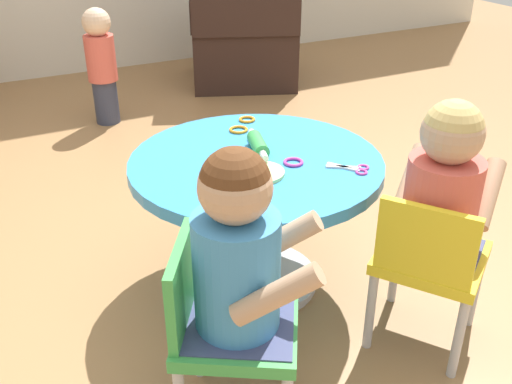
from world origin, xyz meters
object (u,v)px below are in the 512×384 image
child_chair_right (429,261)px  craft_scissors (354,169)px  toddler_standing (101,63)px  rolling_pin (258,144)px  craft_table (256,193)px  seated_child_right (444,187)px  child_chair_left (224,325)px  seated_child_left (239,250)px  armchair_dark (243,39)px

child_chair_right → craft_scissors: size_ratio=4.05×
toddler_standing → rolling_pin: (0.10, -1.77, 0.16)m
craft_table → toddler_standing: toddler_standing is taller
seated_child_right → craft_table: bearing=124.9°
child_chair_left → craft_table: bearing=55.1°
craft_table → seated_child_right: (0.34, -0.49, 0.17)m
seated_child_left → toddler_standing: seated_child_left is taller
toddler_standing → child_chair_right: bearing=-80.9°
armchair_dark → seated_child_left: bearing=-116.2°
seated_child_left → rolling_pin: (0.34, 0.56, -0.02)m
seated_child_right → craft_scissors: seated_child_right is taller
craft_table → seated_child_right: seated_child_right is taller
child_chair_left → armchair_dark: (1.34, 2.64, 0.00)m
armchair_dark → craft_table: bearing=-115.0°
craft_table → toddler_standing: size_ratio=1.24×
craft_table → craft_scissors: bearing=-41.7°
child_chair_left → toddler_standing: 2.33m
seated_child_left → seated_child_right: bearing=1.9°
child_chair_right → craft_scissors: (-0.07, 0.30, 0.19)m
child_chair_left → child_chair_right: 0.65m
child_chair_left → seated_child_right: size_ratio=1.05×
child_chair_left → craft_scissors: bearing=25.7°
craft_table → rolling_pin: (0.03, 0.05, 0.15)m
craft_scissors → child_chair_left: bearing=-154.3°
child_chair_left → seated_child_left: seated_child_left is taller
seated_child_right → armchair_dark: size_ratio=0.55×
craft_scissors → craft_table: bearing=138.3°
child_chair_right → toddler_standing: 2.36m
toddler_standing → craft_table: bearing=-87.9°
seated_child_left → rolling_pin: 0.66m
child_chair_right → rolling_pin: bearing=116.1°
child_chair_left → craft_scissors: (0.58, 0.28, 0.19)m
craft_scissors → armchair_dark: bearing=72.0°
armchair_dark → craft_scissors: armchair_dark is taller
child_chair_right → craft_scissors: 0.36m
seated_child_right → craft_scissors: (-0.10, 0.28, -0.04)m
child_chair_right → rolling_pin: 0.66m
seated_child_left → armchair_dark: 2.97m
child_chair_left → rolling_pin: (0.37, 0.54, 0.21)m
seated_child_right → toddler_standing: seated_child_right is taller
armchair_dark → toddler_standing: armchair_dark is taller
child_chair_left → toddler_standing: bearing=83.2°
craft_table → seated_child_right: 0.62m
armchair_dark → craft_scissors: (-0.77, -2.36, 0.19)m
rolling_pin → seated_child_left: bearing=-121.3°
toddler_standing → child_chair_left: bearing=-96.8°
child_chair_right → rolling_pin: rolling_pin is taller
armchair_dark → craft_scissors: 2.49m
seated_child_right → rolling_pin: seated_child_right is taller
craft_table → seated_child_left: bearing=-121.1°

